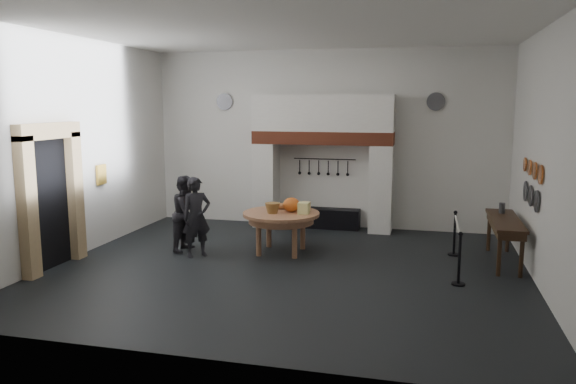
% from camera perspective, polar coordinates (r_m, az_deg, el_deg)
% --- Properties ---
extents(floor, '(9.00, 8.00, 0.02)m').
position_cam_1_polar(floor, '(10.95, -0.09, -7.80)').
color(floor, black).
rests_on(floor, ground).
extents(ceiling, '(9.00, 8.00, 0.02)m').
position_cam_1_polar(ceiling, '(10.56, -0.10, 16.27)').
color(ceiling, silver).
rests_on(ceiling, wall_back).
extents(wall_back, '(9.00, 0.02, 4.50)m').
position_cam_1_polar(wall_back, '(14.42, 3.81, 5.37)').
color(wall_back, silver).
rests_on(wall_back, floor).
extents(wall_front, '(9.00, 0.02, 4.50)m').
position_cam_1_polar(wall_front, '(6.73, -8.44, 1.06)').
color(wall_front, silver).
rests_on(wall_front, floor).
extents(wall_left, '(0.02, 8.00, 4.50)m').
position_cam_1_polar(wall_left, '(12.40, -20.75, 4.20)').
color(wall_left, silver).
rests_on(wall_left, floor).
extents(wall_right, '(0.02, 8.00, 4.50)m').
position_cam_1_polar(wall_right, '(10.38, 24.79, 3.12)').
color(wall_right, silver).
rests_on(wall_right, floor).
extents(chimney_pier_left, '(0.55, 0.70, 2.15)m').
position_cam_1_polar(chimney_pier_left, '(14.54, -2.22, 0.75)').
color(chimney_pier_left, silver).
rests_on(chimney_pier_left, floor).
extents(chimney_pier_right, '(0.55, 0.70, 2.15)m').
position_cam_1_polar(chimney_pier_right, '(14.01, 9.44, 0.32)').
color(chimney_pier_right, silver).
rests_on(chimney_pier_right, floor).
extents(hearth_brick_band, '(3.50, 0.72, 0.32)m').
position_cam_1_polar(hearth_brick_band, '(14.07, 3.55, 5.52)').
color(hearth_brick_band, '#9E442B').
rests_on(hearth_brick_band, chimney_pier_left).
extents(chimney_hood, '(3.50, 0.70, 0.90)m').
position_cam_1_polar(chimney_hood, '(14.05, 3.58, 8.01)').
color(chimney_hood, silver).
rests_on(chimney_hood, hearth_brick_band).
extents(iron_range, '(1.90, 0.45, 0.50)m').
position_cam_1_polar(iron_range, '(14.41, 3.52, -2.66)').
color(iron_range, black).
rests_on(iron_range, floor).
extents(utensil_rail, '(1.60, 0.02, 0.02)m').
position_cam_1_polar(utensil_rail, '(14.38, 3.73, 3.36)').
color(utensil_rail, black).
rests_on(utensil_rail, wall_back).
extents(door_recess, '(0.04, 1.10, 2.50)m').
position_cam_1_polar(door_recess, '(11.70, -23.13, -1.14)').
color(door_recess, black).
rests_on(door_recess, floor).
extents(door_jamb_near, '(0.22, 0.30, 2.60)m').
position_cam_1_polar(door_jamb_near, '(11.10, -24.94, -1.52)').
color(door_jamb_near, tan).
rests_on(door_jamb_near, floor).
extents(door_jamb_far, '(0.22, 0.30, 2.60)m').
position_cam_1_polar(door_jamb_far, '(12.20, -20.84, -0.37)').
color(door_jamb_far, tan).
rests_on(door_jamb_far, floor).
extents(door_lintel, '(0.22, 1.70, 0.30)m').
position_cam_1_polar(door_lintel, '(11.50, -23.20, 5.72)').
color(door_lintel, tan).
rests_on(door_lintel, door_jamb_near).
extents(wall_plaque, '(0.05, 0.34, 0.44)m').
position_cam_1_polar(wall_plaque, '(13.10, -18.43, 1.70)').
color(wall_plaque, gold).
rests_on(wall_plaque, wall_left).
extents(work_table, '(1.87, 1.87, 0.07)m').
position_cam_1_polar(work_table, '(11.91, -0.70, -2.24)').
color(work_table, '#A6704E').
rests_on(work_table, floor).
extents(pumpkin, '(0.36, 0.36, 0.31)m').
position_cam_1_polar(pumpkin, '(11.92, 0.35, -1.30)').
color(pumpkin, '#D8581E').
rests_on(pumpkin, work_table).
extents(cheese_block_big, '(0.22, 0.22, 0.24)m').
position_cam_1_polar(cheese_block_big, '(11.72, 1.60, -1.66)').
color(cheese_block_big, '#E7E28A').
rests_on(cheese_block_big, work_table).
extents(cheese_block_small, '(0.18, 0.18, 0.20)m').
position_cam_1_polar(cheese_block_small, '(12.02, 1.82, -1.49)').
color(cheese_block_small, '#FFDD98').
rests_on(cheese_block_small, work_table).
extents(wicker_basket, '(0.37, 0.37, 0.22)m').
position_cam_1_polar(wicker_basket, '(11.78, -1.59, -1.65)').
color(wicker_basket, olive).
rests_on(wicker_basket, work_table).
extents(bread_loaf, '(0.31, 0.18, 0.13)m').
position_cam_1_polar(bread_loaf, '(12.25, -0.74, -1.45)').
color(bread_loaf, '#9E6A38').
rests_on(bread_loaf, work_table).
extents(visitor_near, '(0.72, 0.71, 1.67)m').
position_cam_1_polar(visitor_near, '(11.78, -9.27, -2.52)').
color(visitor_near, black).
rests_on(visitor_near, floor).
extents(visitor_far, '(0.68, 0.84, 1.64)m').
position_cam_1_polar(visitor_far, '(12.30, -10.25, -2.13)').
color(visitor_far, '#222127').
rests_on(visitor_far, floor).
extents(side_table, '(0.55, 2.20, 0.06)m').
position_cam_1_polar(side_table, '(11.92, 21.21, -2.70)').
color(side_table, '#362513').
rests_on(side_table, floor).
extents(pewter_jug, '(0.12, 0.12, 0.22)m').
position_cam_1_polar(pewter_jug, '(12.48, 20.91, -1.53)').
color(pewter_jug, '#47474B').
rests_on(pewter_jug, side_table).
extents(copper_pan_a, '(0.03, 0.34, 0.34)m').
position_cam_1_polar(copper_pan_a, '(10.60, 24.28, 1.63)').
color(copper_pan_a, '#C6662D').
rests_on(copper_pan_a, wall_right).
extents(copper_pan_b, '(0.03, 0.32, 0.32)m').
position_cam_1_polar(copper_pan_b, '(11.14, 23.79, 1.98)').
color(copper_pan_b, '#C6662D').
rests_on(copper_pan_b, wall_right).
extents(copper_pan_c, '(0.03, 0.30, 0.30)m').
position_cam_1_polar(copper_pan_c, '(11.68, 23.34, 2.30)').
color(copper_pan_c, '#C6662D').
rests_on(copper_pan_c, wall_right).
extents(copper_pan_d, '(0.03, 0.28, 0.28)m').
position_cam_1_polar(copper_pan_d, '(12.22, 22.94, 2.59)').
color(copper_pan_d, '#C6662D').
rests_on(copper_pan_d, wall_right).
extents(pewter_plate_left, '(0.03, 0.40, 0.40)m').
position_cam_1_polar(pewter_plate_left, '(10.87, 23.92, -0.86)').
color(pewter_plate_left, '#4C4C51').
rests_on(pewter_plate_left, wall_right).
extents(pewter_plate_mid, '(0.03, 0.40, 0.40)m').
position_cam_1_polar(pewter_plate_mid, '(11.45, 23.42, -0.35)').
color(pewter_plate_mid, '#4C4C51').
rests_on(pewter_plate_mid, wall_right).
extents(pewter_plate_right, '(0.03, 0.40, 0.40)m').
position_cam_1_polar(pewter_plate_right, '(12.04, 22.97, 0.10)').
color(pewter_plate_right, '#4C4C51').
rests_on(pewter_plate_right, wall_right).
extents(pewter_plate_back_left, '(0.44, 0.03, 0.44)m').
position_cam_1_polar(pewter_plate_back_left, '(15.07, -6.47, 9.11)').
color(pewter_plate_back_left, '#4C4C51').
rests_on(pewter_plate_back_left, wall_back).
extents(pewter_plate_back_right, '(0.44, 0.03, 0.44)m').
position_cam_1_polar(pewter_plate_back_right, '(14.12, 14.80, 8.87)').
color(pewter_plate_back_right, '#4C4C51').
rests_on(pewter_plate_back_right, wall_back).
extents(barrier_post_near, '(0.05, 0.05, 0.90)m').
position_cam_1_polar(barrier_post_near, '(10.33, 17.01, -6.63)').
color(barrier_post_near, black).
rests_on(barrier_post_near, floor).
extents(barrier_post_far, '(0.05, 0.05, 0.90)m').
position_cam_1_polar(barrier_post_far, '(12.27, 16.56, -4.15)').
color(barrier_post_far, black).
rests_on(barrier_post_far, floor).
extents(barrier_rope, '(0.04, 2.00, 0.04)m').
position_cam_1_polar(barrier_rope, '(11.21, 16.86, -3.30)').
color(barrier_rope, beige).
rests_on(barrier_rope, barrier_post_near).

